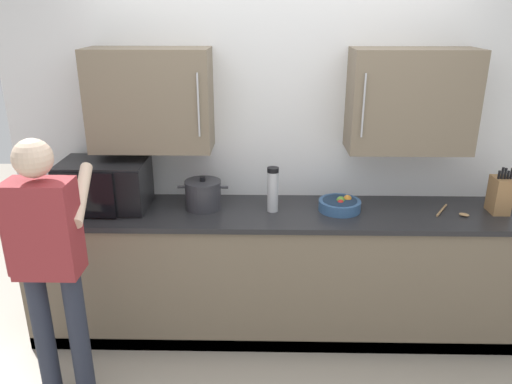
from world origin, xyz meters
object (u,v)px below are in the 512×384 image
(thermos_flask, at_px, (273,189))
(person_figure, at_px, (49,255))
(knife_block, at_px, (500,195))
(stock_pot, at_px, (203,195))
(microwave_oven, at_px, (101,185))
(wooden_spoon, at_px, (453,212))
(fruit_bowl, at_px, (340,205))

(thermos_flask, xyz_separation_m, person_figure, (-1.21, -0.70, -0.12))
(knife_block, bearing_deg, person_figure, -165.16)
(stock_pot, relative_size, knife_block, 1.07)
(microwave_oven, relative_size, thermos_flask, 1.86)
(wooden_spoon, xyz_separation_m, stock_pot, (-1.64, 0.07, 0.09))
(person_figure, bearing_deg, stock_pot, 45.10)
(stock_pot, bearing_deg, microwave_oven, -179.52)
(microwave_oven, relative_size, knife_block, 1.78)
(microwave_oven, relative_size, fruit_bowl, 2.02)
(stock_pot, bearing_deg, knife_block, -0.96)
(wooden_spoon, relative_size, knife_block, 0.71)
(microwave_oven, xyz_separation_m, thermos_flask, (1.14, -0.04, -0.01))
(thermos_flask, xyz_separation_m, stock_pot, (-0.46, 0.04, -0.06))
(fruit_bowl, relative_size, knife_block, 0.88)
(microwave_oven, bearing_deg, fruit_bowl, -0.62)
(person_figure, bearing_deg, knife_block, 14.84)
(stock_pot, relative_size, person_figure, 0.21)
(microwave_oven, height_order, wooden_spoon, microwave_oven)
(microwave_oven, height_order, person_figure, person_figure)
(wooden_spoon, bearing_deg, stock_pot, 177.68)
(microwave_oven, distance_m, person_figure, 0.75)
(wooden_spoon, relative_size, person_figure, 0.14)
(thermos_flask, relative_size, person_figure, 0.19)
(wooden_spoon, height_order, fruit_bowl, fruit_bowl)
(microwave_oven, xyz_separation_m, stock_pot, (0.68, 0.01, -0.07))
(stock_pot, xyz_separation_m, knife_block, (1.94, -0.03, 0.03))
(microwave_oven, bearing_deg, wooden_spoon, -1.50)
(wooden_spoon, xyz_separation_m, thermos_flask, (-1.18, 0.03, 0.14))
(wooden_spoon, xyz_separation_m, fruit_bowl, (-0.73, 0.04, 0.03))
(microwave_oven, distance_m, wooden_spoon, 2.33)
(knife_block, relative_size, person_figure, 0.20)
(stock_pot, bearing_deg, wooden_spoon, -2.32)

